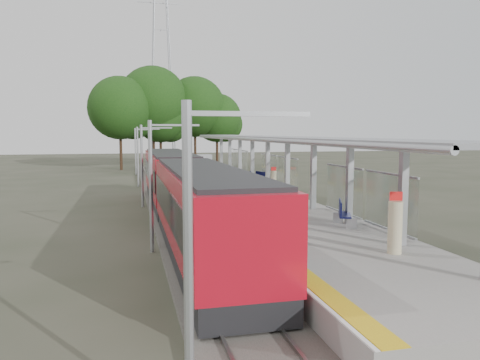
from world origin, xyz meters
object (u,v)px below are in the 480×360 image
bench_near (343,213)px  bench_far (262,178)px  litter_bin (264,189)px  train (183,188)px  bench_mid (253,176)px  info_pillar_far (274,181)px  info_pillar_near (395,227)px

bench_near → bench_far: (1.11, 15.84, -0.06)m
bench_near → litter_bin: bearing=117.5°
train → bench_mid: (6.66, 10.90, -0.52)m
train → litter_bin: bearing=32.7°
bench_near → info_pillar_far: size_ratio=0.98×
bench_near → bench_mid: bearing=111.2°
bench_mid → info_pillar_near: info_pillar_near is taller
bench_near → bench_mid: bench_near is taller
litter_bin → info_pillar_near: bearing=-88.7°
bench_mid → info_pillar_far: info_pillar_far is taller
bench_near → info_pillar_near: 4.52m
bench_far → litter_bin: size_ratio=1.64×
bench_mid → bench_far: size_ratio=1.03×
bench_near → info_pillar_near: size_ratio=0.81×
litter_bin → info_pillar_far: bearing=56.4°
bench_far → litter_bin: bearing=-122.2°
info_pillar_near → info_pillar_far: info_pillar_near is taller
info_pillar_near → info_pillar_far: bearing=102.8°
bench_mid → bench_far: (0.46, -1.05, -0.02)m
bench_mid → info_pillar_far: size_ratio=0.92×
bench_near → info_pillar_far: bearing=110.7°
bench_mid → bench_near: bearing=-69.9°
info_pillar_far → bench_mid: bearing=87.6°
train → litter_bin: train is taller
bench_near → info_pillar_far: (0.54, 11.24, 0.15)m
train → litter_bin: 6.36m
bench_mid → info_pillar_near: bearing=-70.4°
train → info_pillar_near: 11.91m
bench_far → bench_near: bearing=-110.6°
info_pillar_near → train: bearing=134.4°
train → bench_far: 12.16m
bench_near → litter_bin: 9.43m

